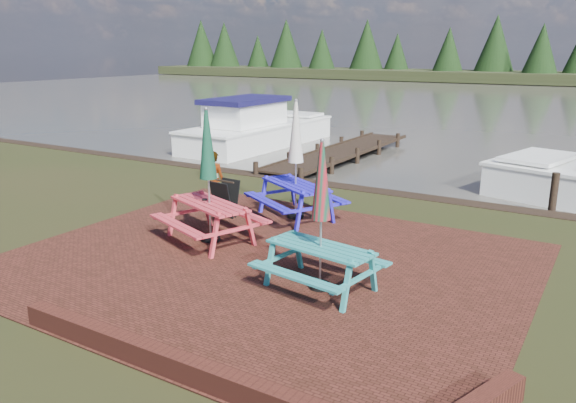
{
  "coord_description": "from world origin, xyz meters",
  "views": [
    {
      "loc": [
        5.27,
        -6.92,
        3.74
      ],
      "look_at": [
        0.07,
        1.68,
        1.0
      ],
      "focal_mm": 35.0,
      "sensor_mm": 36.0,
      "label": 1
    }
  ],
  "objects_px": {
    "picnic_table_blue": "(296,178)",
    "chalkboard": "(225,199)",
    "person": "(213,152)",
    "picnic_table_teal": "(321,239)",
    "boat_jetty": "(256,131)",
    "jetty": "(340,152)",
    "picnic_table_red": "(209,197)"
  },
  "relations": [
    {
      "from": "jetty",
      "to": "boat_jetty",
      "type": "height_order",
      "value": "boat_jetty"
    },
    {
      "from": "picnic_table_teal",
      "to": "person",
      "type": "xyz_separation_m",
      "value": [
        -6.23,
        5.14,
        0.03
      ]
    },
    {
      "from": "chalkboard",
      "to": "picnic_table_blue",
      "type": "bearing_deg",
      "value": 32.46
    },
    {
      "from": "person",
      "to": "picnic_table_red",
      "type": "bearing_deg",
      "value": 114.67
    },
    {
      "from": "chalkboard",
      "to": "jetty",
      "type": "relative_size",
      "value": 0.09
    },
    {
      "from": "picnic_table_red",
      "to": "boat_jetty",
      "type": "bearing_deg",
      "value": 140.48
    },
    {
      "from": "picnic_table_teal",
      "to": "chalkboard",
      "type": "height_order",
      "value": "picnic_table_teal"
    },
    {
      "from": "picnic_table_blue",
      "to": "picnic_table_red",
      "type": "bearing_deg",
      "value": -76.88
    },
    {
      "from": "chalkboard",
      "to": "person",
      "type": "bearing_deg",
      "value": 136.68
    },
    {
      "from": "chalkboard",
      "to": "boat_jetty",
      "type": "height_order",
      "value": "boat_jetty"
    },
    {
      "from": "person",
      "to": "boat_jetty",
      "type": "bearing_deg",
      "value": -78.7
    },
    {
      "from": "boat_jetty",
      "to": "person",
      "type": "height_order",
      "value": "boat_jetty"
    },
    {
      "from": "picnic_table_teal",
      "to": "boat_jetty",
      "type": "height_order",
      "value": "picnic_table_teal"
    },
    {
      "from": "picnic_table_red",
      "to": "person",
      "type": "relative_size",
      "value": 1.5
    },
    {
      "from": "jetty",
      "to": "boat_jetty",
      "type": "distance_m",
      "value": 4.46
    },
    {
      "from": "picnic_table_blue",
      "to": "chalkboard",
      "type": "height_order",
      "value": "picnic_table_blue"
    },
    {
      "from": "person",
      "to": "chalkboard",
      "type": "bearing_deg",
      "value": 119.53
    },
    {
      "from": "picnic_table_red",
      "to": "jetty",
      "type": "distance_m",
      "value": 10.08
    },
    {
      "from": "picnic_table_blue",
      "to": "person",
      "type": "bearing_deg",
      "value": -177.36
    },
    {
      "from": "picnic_table_red",
      "to": "chalkboard",
      "type": "distance_m",
      "value": 1.75
    },
    {
      "from": "picnic_table_red",
      "to": "boat_jetty",
      "type": "height_order",
      "value": "picnic_table_red"
    },
    {
      "from": "chalkboard",
      "to": "jetty",
      "type": "height_order",
      "value": "chalkboard"
    },
    {
      "from": "boat_jetty",
      "to": "jetty",
      "type": "bearing_deg",
      "value": -11.49
    },
    {
      "from": "picnic_table_blue",
      "to": "jetty",
      "type": "distance_m",
      "value": 8.07
    },
    {
      "from": "picnic_table_blue",
      "to": "boat_jetty",
      "type": "relative_size",
      "value": 0.34
    },
    {
      "from": "picnic_table_blue",
      "to": "chalkboard",
      "type": "distance_m",
      "value": 1.68
    },
    {
      "from": "person",
      "to": "picnic_table_blue",
      "type": "bearing_deg",
      "value": 140.42
    },
    {
      "from": "picnic_table_blue",
      "to": "jetty",
      "type": "relative_size",
      "value": 0.29
    },
    {
      "from": "picnic_table_teal",
      "to": "picnic_table_blue",
      "type": "relative_size",
      "value": 0.91
    },
    {
      "from": "picnic_table_teal",
      "to": "boat_jetty",
      "type": "xyz_separation_m",
      "value": [
        -9.23,
        11.76,
        -0.37
      ]
    },
    {
      "from": "picnic_table_red",
      "to": "picnic_table_blue",
      "type": "relative_size",
      "value": 0.99
    },
    {
      "from": "picnic_table_teal",
      "to": "chalkboard",
      "type": "xyz_separation_m",
      "value": [
        -3.74,
        2.42,
        -0.4
      ]
    }
  ]
}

